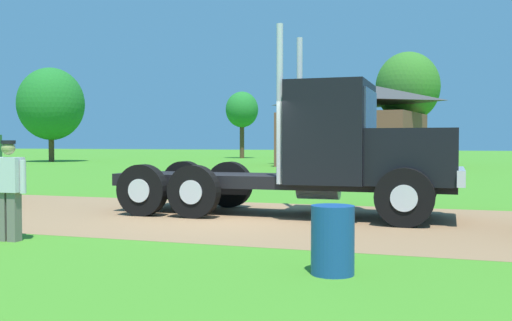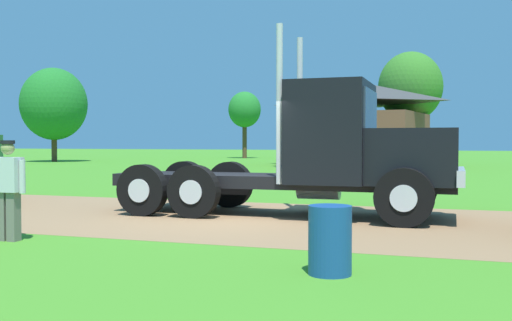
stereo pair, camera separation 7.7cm
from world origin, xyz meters
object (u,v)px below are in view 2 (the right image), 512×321
at_px(truck_foreground_white, 329,155).
at_px(steel_barrel, 330,240).
at_px(shed_building, 356,125).
at_px(visitor_walking_mid, 8,186).

height_order(truck_foreground_white, steel_barrel, truck_foreground_white).
bearing_deg(truck_foreground_white, steel_barrel, -78.54).
bearing_deg(steel_barrel, truck_foreground_white, 101.46).
height_order(truck_foreground_white, shed_building, shed_building).
bearing_deg(shed_building, steel_barrel, -81.73).
bearing_deg(shed_building, truck_foreground_white, -82.39).
xyz_separation_m(steel_barrel, shed_building, (-4.82, 33.13, 2.34)).
distance_m(visitor_walking_mid, shed_building, 32.41).
distance_m(truck_foreground_white, steel_barrel, 5.79).
bearing_deg(steel_barrel, visitor_walking_mid, 172.00).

